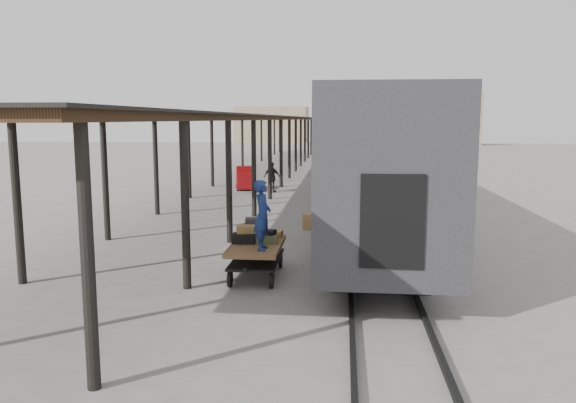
# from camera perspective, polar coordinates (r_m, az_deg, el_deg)

# --- Properties ---
(ground) EXTENTS (160.00, 160.00, 0.00)m
(ground) POSITION_cam_1_polar(r_m,az_deg,el_deg) (15.20, -3.17, -6.73)
(ground) COLOR slate
(ground) RESTS_ON ground
(train) EXTENTS (3.45, 76.01, 4.01)m
(train) POSITION_cam_1_polar(r_m,az_deg,el_deg) (48.32, 6.80, 6.82)
(train) COLOR silver
(train) RESTS_ON ground
(canopy) EXTENTS (4.90, 64.30, 4.15)m
(canopy) POSITION_cam_1_polar(r_m,az_deg,el_deg) (38.91, -2.75, 8.44)
(canopy) COLOR #422B19
(canopy) RESTS_ON ground
(rails) EXTENTS (1.54, 150.00, 0.12)m
(rails) POSITION_cam_1_polar(r_m,az_deg,el_deg) (48.66, 6.75, 3.72)
(rails) COLOR black
(rails) RESTS_ON ground
(building_far) EXTENTS (18.00, 10.00, 8.00)m
(building_far) POSITION_cam_1_polar(r_m,az_deg,el_deg) (93.24, 13.03, 8.19)
(building_far) COLOR tan
(building_far) RESTS_ON ground
(building_left) EXTENTS (12.00, 8.00, 6.00)m
(building_left) POSITION_cam_1_polar(r_m,az_deg,el_deg) (97.28, -1.60, 7.81)
(building_left) COLOR tan
(building_left) RESTS_ON ground
(baggage_cart) EXTENTS (1.26, 2.40, 0.86)m
(baggage_cart) POSITION_cam_1_polar(r_m,az_deg,el_deg) (14.21, -3.20, -5.10)
(baggage_cart) COLOR brown
(baggage_cart) RESTS_ON ground
(suitcase_stack) EXTENTS (1.21, 1.10, 0.57)m
(suitcase_stack) POSITION_cam_1_polar(r_m,az_deg,el_deg) (14.44, -3.38, -3.26)
(suitcase_stack) COLOR #323234
(suitcase_stack) RESTS_ON baggage_cart
(luggage_tug) EXTENTS (1.21, 1.64, 1.30)m
(luggage_tug) POSITION_cam_1_polar(r_m,az_deg,el_deg) (31.79, -4.46, 2.28)
(luggage_tug) COLOR maroon
(luggage_tug) RESTS_ON ground
(porter) EXTENTS (0.41, 0.62, 1.67)m
(porter) POSITION_cam_1_polar(r_m,az_deg,el_deg) (13.33, -2.61, -1.39)
(porter) COLOR navy
(porter) RESTS_ON baggage_cart
(pedestrian) EXTENTS (1.05, 0.68, 1.66)m
(pedestrian) POSITION_cam_1_polar(r_m,az_deg,el_deg) (30.45, -1.62, 2.48)
(pedestrian) COLOR black
(pedestrian) RESTS_ON ground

